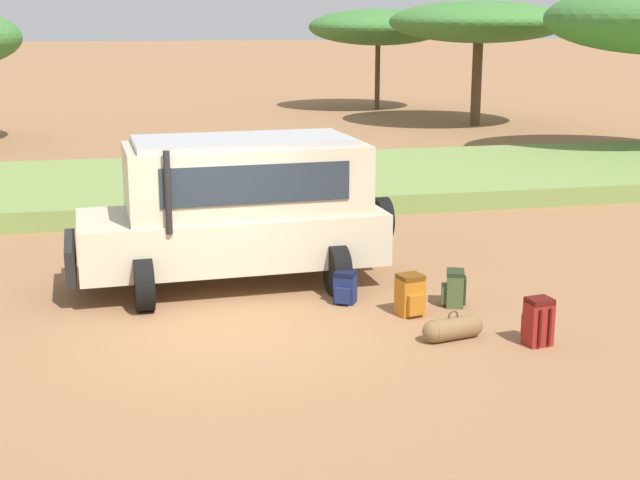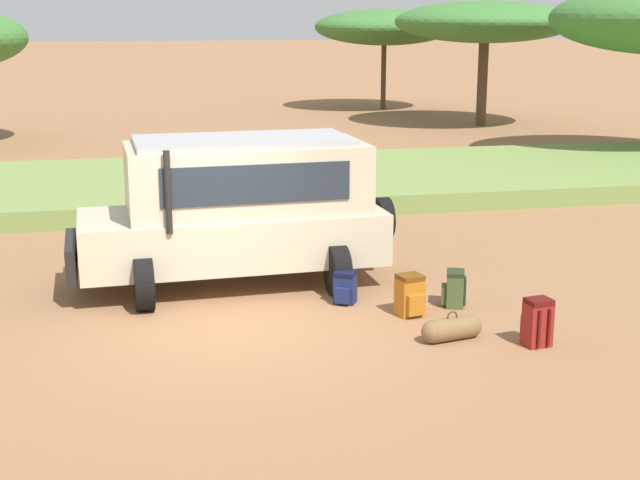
{
  "view_description": "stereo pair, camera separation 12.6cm",
  "coord_description": "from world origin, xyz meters",
  "px_view_note": "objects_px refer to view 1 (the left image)",
  "views": [
    {
      "loc": [
        -1.4,
        -11.79,
        4.32
      ],
      "look_at": [
        1.53,
        1.1,
        1.0
      ],
      "focal_mm": 50.0,
      "sensor_mm": 36.0,
      "label": 1
    },
    {
      "loc": [
        -1.28,
        -11.81,
        4.32
      ],
      "look_at": [
        1.53,
        1.1,
        1.0
      ],
      "focal_mm": 50.0,
      "sensor_mm": 36.0,
      "label": 2
    }
  ],
  "objects_px": {
    "backpack_outermost": "(345,288)",
    "acacia_tree_right_mid": "(378,27)",
    "duffel_bag_low_black_case": "(453,328)",
    "safari_vehicle": "(238,208)",
    "backpack_beside_front_wheel": "(454,289)",
    "acacia_tree_far_right": "(479,22)",
    "backpack_cluster_center": "(410,295)",
    "backpack_near_rear_wheel": "(538,322)"
  },
  "relations": [
    {
      "from": "backpack_outermost",
      "to": "acacia_tree_far_right",
      "type": "distance_m",
      "value": 24.47
    },
    {
      "from": "acacia_tree_right_mid",
      "to": "backpack_outermost",
      "type": "bearing_deg",
      "value": -107.29
    },
    {
      "from": "safari_vehicle",
      "to": "duffel_bag_low_black_case",
      "type": "bearing_deg",
      "value": -52.43
    },
    {
      "from": "backpack_cluster_center",
      "to": "acacia_tree_right_mid",
      "type": "height_order",
      "value": "acacia_tree_right_mid"
    },
    {
      "from": "acacia_tree_far_right",
      "to": "acacia_tree_right_mid",
      "type": "bearing_deg",
      "value": 105.85
    },
    {
      "from": "backpack_beside_front_wheel",
      "to": "backpack_cluster_center",
      "type": "bearing_deg",
      "value": -160.5
    },
    {
      "from": "acacia_tree_right_mid",
      "to": "backpack_near_rear_wheel",
      "type": "bearing_deg",
      "value": -102.45
    },
    {
      "from": "backpack_cluster_center",
      "to": "acacia_tree_far_right",
      "type": "distance_m",
      "value": 24.8
    },
    {
      "from": "acacia_tree_right_mid",
      "to": "acacia_tree_far_right",
      "type": "height_order",
      "value": "acacia_tree_far_right"
    },
    {
      "from": "safari_vehicle",
      "to": "acacia_tree_right_mid",
      "type": "relative_size",
      "value": 0.82
    },
    {
      "from": "backpack_beside_front_wheel",
      "to": "duffel_bag_low_black_case",
      "type": "height_order",
      "value": "backpack_beside_front_wheel"
    },
    {
      "from": "backpack_outermost",
      "to": "acacia_tree_right_mid",
      "type": "xyz_separation_m",
      "value": [
        8.95,
        28.75,
        3.6
      ]
    },
    {
      "from": "duffel_bag_low_black_case",
      "to": "backpack_near_rear_wheel",
      "type": "bearing_deg",
      "value": -22.81
    },
    {
      "from": "backpack_cluster_center",
      "to": "backpack_outermost",
      "type": "height_order",
      "value": "backpack_cluster_center"
    },
    {
      "from": "backpack_outermost",
      "to": "duffel_bag_low_black_case",
      "type": "distance_m",
      "value": 2.16
    },
    {
      "from": "backpack_beside_front_wheel",
      "to": "backpack_outermost",
      "type": "height_order",
      "value": "backpack_beside_front_wheel"
    },
    {
      "from": "backpack_cluster_center",
      "to": "acacia_tree_right_mid",
      "type": "bearing_deg",
      "value": 74.57
    },
    {
      "from": "backpack_outermost",
      "to": "acacia_tree_far_right",
      "type": "bearing_deg",
      "value": 62.89
    },
    {
      "from": "safari_vehicle",
      "to": "duffel_bag_low_black_case",
      "type": "distance_m",
      "value": 4.26
    },
    {
      "from": "duffel_bag_low_black_case",
      "to": "acacia_tree_right_mid",
      "type": "xyz_separation_m",
      "value": [
        7.9,
        30.64,
        3.68
      ]
    },
    {
      "from": "backpack_near_rear_wheel",
      "to": "acacia_tree_right_mid",
      "type": "height_order",
      "value": "acacia_tree_right_mid"
    },
    {
      "from": "backpack_near_rear_wheel",
      "to": "backpack_cluster_center",
      "type": "bearing_deg",
      "value": 129.56
    },
    {
      "from": "backpack_beside_front_wheel",
      "to": "backpack_near_rear_wheel",
      "type": "distance_m",
      "value": 1.91
    },
    {
      "from": "safari_vehicle",
      "to": "backpack_cluster_center",
      "type": "distance_m",
      "value": 3.27
    },
    {
      "from": "backpack_beside_front_wheel",
      "to": "acacia_tree_far_right",
      "type": "distance_m",
      "value": 24.23
    },
    {
      "from": "duffel_bag_low_black_case",
      "to": "backpack_beside_front_wheel",
      "type": "bearing_deg",
      "value": 68.34
    },
    {
      "from": "safari_vehicle",
      "to": "backpack_near_rear_wheel",
      "type": "distance_m",
      "value": 5.22
    },
    {
      "from": "backpack_near_rear_wheel",
      "to": "acacia_tree_far_right",
      "type": "xyz_separation_m",
      "value": [
        8.92,
        23.83,
        3.79
      ]
    },
    {
      "from": "backpack_beside_front_wheel",
      "to": "backpack_outermost",
      "type": "distance_m",
      "value": 1.68
    },
    {
      "from": "duffel_bag_low_black_case",
      "to": "acacia_tree_far_right",
      "type": "xyz_separation_m",
      "value": [
        9.96,
        23.4,
        3.95
      ]
    },
    {
      "from": "safari_vehicle",
      "to": "acacia_tree_right_mid",
      "type": "distance_m",
      "value": 29.4
    },
    {
      "from": "backpack_near_rear_wheel",
      "to": "duffel_bag_low_black_case",
      "type": "xyz_separation_m",
      "value": [
        -1.04,
        0.44,
        -0.16
      ]
    },
    {
      "from": "backpack_near_rear_wheel",
      "to": "acacia_tree_far_right",
      "type": "height_order",
      "value": "acacia_tree_far_right"
    },
    {
      "from": "safari_vehicle",
      "to": "backpack_outermost",
      "type": "height_order",
      "value": "safari_vehicle"
    },
    {
      "from": "acacia_tree_far_right",
      "to": "duffel_bag_low_black_case",
      "type": "bearing_deg",
      "value": -113.06
    },
    {
      "from": "backpack_near_rear_wheel",
      "to": "duffel_bag_low_black_case",
      "type": "distance_m",
      "value": 1.14
    },
    {
      "from": "safari_vehicle",
      "to": "backpack_beside_front_wheel",
      "type": "bearing_deg",
      "value": -31.2
    },
    {
      "from": "backpack_outermost",
      "to": "acacia_tree_right_mid",
      "type": "bearing_deg",
      "value": 72.71
    },
    {
      "from": "backpack_beside_front_wheel",
      "to": "acacia_tree_far_right",
      "type": "height_order",
      "value": "acacia_tree_far_right"
    },
    {
      "from": "acacia_tree_right_mid",
      "to": "duffel_bag_low_black_case",
      "type": "bearing_deg",
      "value": -104.47
    },
    {
      "from": "backpack_beside_front_wheel",
      "to": "acacia_tree_right_mid",
      "type": "relative_size",
      "value": 0.08
    },
    {
      "from": "backpack_cluster_center",
      "to": "acacia_tree_far_right",
      "type": "relative_size",
      "value": 0.09
    }
  ]
}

